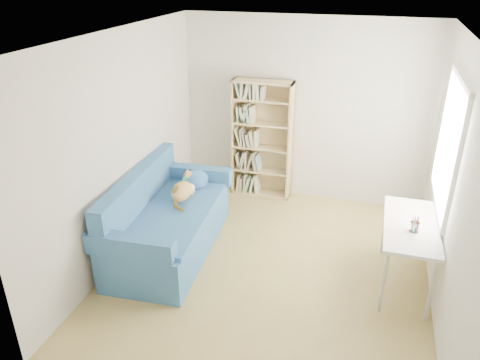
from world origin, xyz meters
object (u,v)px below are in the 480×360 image
sofa (167,221)px  bookshelf (262,144)px  desk (410,230)px  pen_cup (415,226)px

sofa → bookshelf: bookshelf is taller
sofa → desk: sofa is taller
sofa → bookshelf: size_ratio=1.19×
sofa → desk: size_ratio=1.73×
desk → bookshelf: bearing=140.3°
bookshelf → desk: size_ratio=1.45×
desk → pen_cup: 0.20m
pen_cup → bookshelf: bearing=138.2°
desk → pen_cup: (0.02, -0.14, 0.14)m
bookshelf → sofa: bearing=-112.2°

